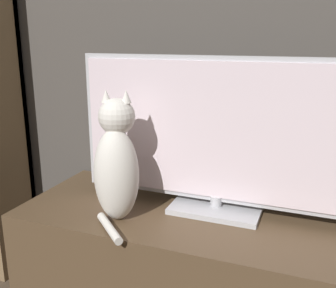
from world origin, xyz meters
TOP-DOWN VIEW (x-y plane):
  - wall_back at (0.00, 1.22)m, footprint 4.80×0.05m
  - tv_stand at (0.00, 0.90)m, footprint 1.44×0.55m
  - tv at (0.01, 0.97)m, footprint 1.09×0.20m
  - cat at (-0.31, 0.78)m, footprint 0.20×0.29m

SIDE VIEW (x-z plane):
  - tv_stand at x=0.00m, z-range 0.00..0.55m
  - cat at x=-0.31m, z-range 0.52..0.99m
  - tv at x=0.01m, z-range 0.55..1.13m
  - wall_back at x=0.00m, z-range 0.00..2.60m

